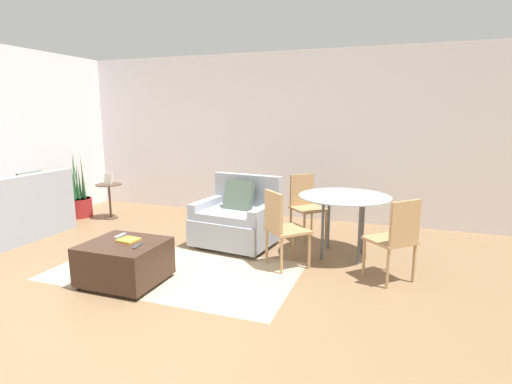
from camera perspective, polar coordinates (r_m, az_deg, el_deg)
The scene contains 16 objects.
ground_plane at distance 3.94m, azimuth -16.69°, elevation -15.75°, with size 20.00×20.00×0.00m, color brown.
wall_back at distance 6.87m, azimuth 1.37°, elevation 8.00°, with size 12.00×0.06×2.75m.
area_rug at distance 4.69m, azimuth -11.58°, elevation -11.00°, with size 2.73×1.49×0.01m.
couch at distance 6.52m, azimuth -32.03°, elevation -3.22°, with size 0.82×1.75×0.93m.
armchair at distance 5.36m, azimuth -2.72°, elevation -3.98°, with size 1.08×0.95×0.93m.
ottoman at distance 4.43m, azimuth -18.24°, elevation -9.35°, with size 0.78×0.70×0.44m.
book_stack at distance 4.41m, azimuth -17.76°, elevation -6.53°, with size 0.22×0.20×0.02m.
tv_remote_primary at distance 4.61m, azimuth -18.84°, elevation -5.89°, with size 0.05×0.17×0.01m.
tv_remote_secondary at distance 4.21m, azimuth -16.58°, elevation -7.36°, with size 0.08×0.17×0.01m.
potted_plant at distance 7.52m, azimuth -23.97°, elevation -1.43°, with size 0.43×0.43×1.11m.
side_table at distance 7.16m, azimuth -20.21°, elevation -0.31°, with size 0.42×0.42×0.59m.
picture_frame at distance 7.11m, azimuth -20.35°, elevation 1.82°, with size 0.17×0.07×0.19m.
dining_table at distance 4.99m, azimuth 12.50°, elevation -1.48°, with size 1.11×1.11×0.77m.
dining_chair_near_left at distance 4.56m, azimuth 3.62°, elevation -4.59°, with size 0.59×0.59×0.90m.
dining_chair_near_right at distance 4.40m, azimuth 19.43°, elevation -5.81°, with size 0.59×0.59×0.90m.
dining_chair_far_left at distance 5.72m, azimuth 7.07°, elevation -1.39°, with size 0.59×0.59×0.90m.
Camera 1 is at (2.15, -2.80, 1.75)m, focal length 28.00 mm.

